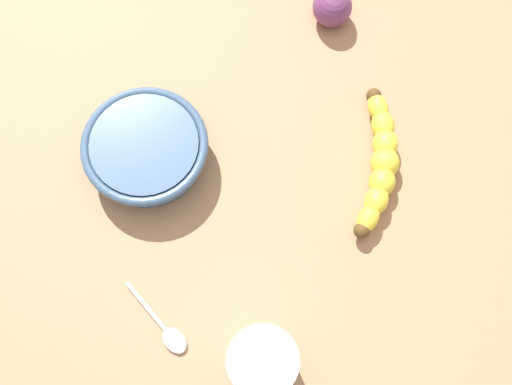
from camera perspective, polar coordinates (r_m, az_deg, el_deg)
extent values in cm
cube|color=#A37352|center=(84.78, 1.83, -1.37)|extent=(120.00, 120.00, 3.00)
ellipsoid|color=yellow|center=(82.04, 9.86, -2.27)|extent=(4.40, 4.74, 2.62)
ellipsoid|color=yellow|center=(82.91, 10.57, -0.70)|extent=(4.87, 4.94, 2.99)
ellipsoid|color=yellow|center=(83.84, 11.05, 0.92)|extent=(5.19, 5.12, 3.36)
ellipsoid|color=yellow|center=(84.80, 11.30, 2.57)|extent=(5.35, 5.29, 3.74)
ellipsoid|color=yellow|center=(85.78, 11.32, 4.21)|extent=(5.02, 4.74, 3.36)
ellipsoid|color=yellow|center=(86.77, 11.12, 5.82)|extent=(4.69, 4.07, 2.99)
ellipsoid|color=yellow|center=(87.75, 10.70, 7.37)|extent=(4.37, 3.30, 2.62)
sphere|color=#513819|center=(81.49, 9.29, -3.32)|extent=(2.05, 2.05, 2.05)
sphere|color=#513819|center=(88.42, 10.35, 8.39)|extent=(2.05, 2.05, 2.05)
cylinder|color=silver|center=(74.08, 0.57, -14.89)|extent=(7.63, 7.63, 11.37)
cylinder|color=#B0D597|center=(74.52, 0.57, -14.91)|extent=(7.13, 7.13, 9.98)
cylinder|color=#3D5675|center=(84.19, -9.60, 3.63)|extent=(13.75, 13.75, 5.11)
torus|color=#3D5675|center=(82.41, -9.82, 4.13)|extent=(16.15, 16.15, 1.20)
sphere|color=#6B3360|center=(93.50, 6.74, 15.93)|extent=(5.50, 5.50, 5.50)
ellipsoid|color=silver|center=(80.17, -7.20, -12.83)|extent=(4.13, 3.31, 0.80)
cube|color=silver|center=(81.09, -9.52, -10.03)|extent=(8.30, 2.86, 0.25)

